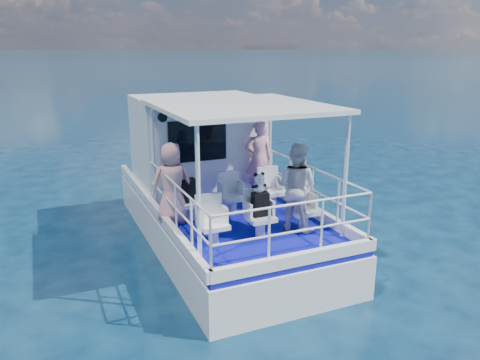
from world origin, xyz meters
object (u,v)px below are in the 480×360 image
passenger_port_fwd (172,184)px  passenger_stbd_aft (296,187)px  panda (259,183)px  backpack_center (260,204)px

passenger_port_fwd → passenger_stbd_aft: size_ratio=0.97×
passenger_stbd_aft → panda: passenger_stbd_aft is taller
backpack_center → panda: size_ratio=1.21×
passenger_port_fwd → panda: passenger_port_fwd is taller
passenger_stbd_aft → backpack_center: (-0.75, -0.05, -0.22)m
passenger_stbd_aft → passenger_port_fwd: bearing=22.7°
backpack_center → passenger_port_fwd: bearing=134.8°
passenger_stbd_aft → panda: (-0.77, -0.02, 0.18)m
passenger_port_fwd → passenger_stbd_aft: bearing=161.9°
backpack_center → panda: panda is taller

